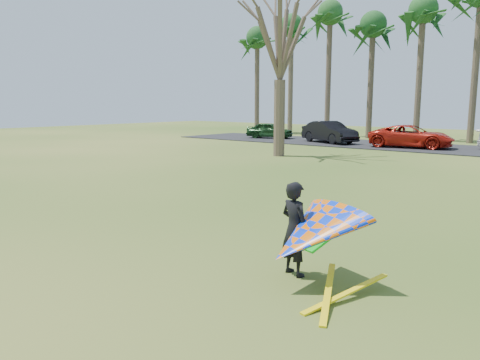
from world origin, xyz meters
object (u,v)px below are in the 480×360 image
Objects in this scene: bare_tree_left at (281,29)px; kite_flyer at (308,234)px; car_1 at (329,132)px; car_2 at (411,136)px; car_0 at (270,130)px.

kite_flyer is at bearing -53.43° from bare_tree_left.
car_1 reaches higher than car_2.
car_0 is 31.70m from kite_flyer.
bare_tree_left is at bearing 147.33° from car_2.
car_1 is (-1.90, 9.11, -6.07)m from bare_tree_left.
kite_flyer reaches higher than car_1.
car_0 is 12.08m from car_2.
car_0 is at bearing 127.37° from kite_flyer.
bare_tree_left reaches higher than kite_flyer.
bare_tree_left reaches higher than car_0.
bare_tree_left is 2.53× the size of car_0.
car_1 is (6.04, -0.85, 0.14)m from car_0.
car_2 is at bearing -111.36° from car_0.
car_1 is 6.01m from car_2.
car_1 is at bearing 118.48° from kite_flyer.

